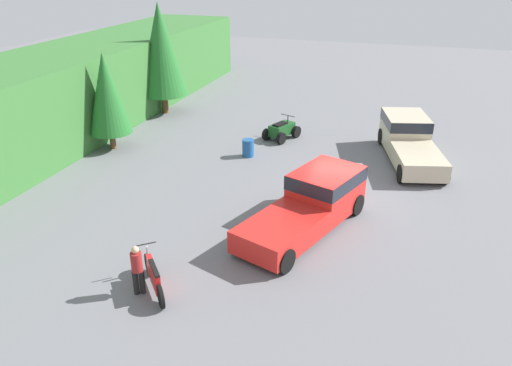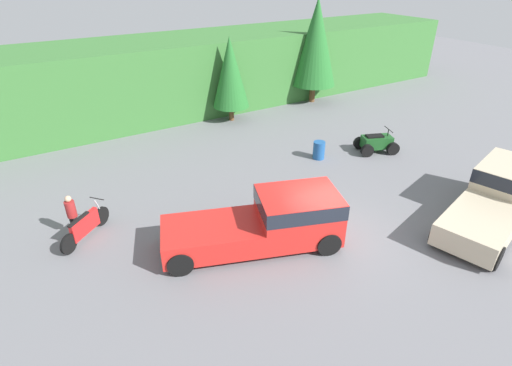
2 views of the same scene
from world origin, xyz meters
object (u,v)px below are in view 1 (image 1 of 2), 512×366
Objects in this scene: quad_atv at (282,130)px; steel_barrel at (248,148)px; dirt_bike at (154,276)px; rider_person at (137,268)px; pickup_truck_red at (312,201)px; pickup_truck_second at (409,138)px.

quad_atv reaches higher than steel_barrel.
dirt_bike is 0.60m from rider_person.
rider_person reaches higher than steel_barrel.
steel_barrel is at bearing -27.97° from rider_person.
quad_atv is at bearing -32.06° from rider_person.
pickup_truck_red is 3.25× the size of dirt_bike.
dirt_bike is at bearing -175.85° from steel_barrel.
dirt_bike is at bearing -158.79° from quad_atv.
pickup_truck_red is 7.16× the size of steel_barrel.
quad_atv is (0.60, 6.64, -0.51)m from pickup_truck_second.
quad_atv is at bearing -16.78° from steel_barrel.
steel_barrel is (11.45, 0.47, -0.45)m from rider_person.
dirt_bike is 0.84× the size of quad_atv.
pickup_truck_second is 7.19× the size of steel_barrel.
pickup_truck_second is at bearing -67.10° from dirt_bike.
steel_barrel is at bearing -36.55° from dirt_bike.
dirt_bike is at bearing 138.54° from pickup_truck_second.
rider_person is (-5.67, 4.01, -0.09)m from pickup_truck_red.
pickup_truck_second is 15.56m from rider_person.
pickup_truck_red is 7.34m from steel_barrel.
rider_person reaches higher than dirt_bike.
rider_person reaches higher than quad_atv.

